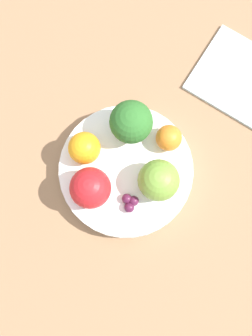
{
  "coord_description": "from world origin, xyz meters",
  "views": [
    {
      "loc": [
        0.13,
        0.04,
        0.71
      ],
      "look_at": [
        0.0,
        0.0,
        0.06
      ],
      "focal_mm": 50.0,
      "sensor_mm": 36.0,
      "label": 1
    }
  ],
  "objects_px": {
    "napkin": "(238,77)",
    "apple_green": "(159,180)",
    "bowl": "(126,171)",
    "apple_red": "(90,188)",
    "broccoli": "(131,122)",
    "grape_cluster": "(130,202)",
    "orange_front": "(169,138)",
    "orange_back": "(84,148)"
  },
  "relations": [
    {
      "from": "napkin",
      "to": "orange_front",
      "type": "bearing_deg",
      "value": -29.74
    },
    {
      "from": "bowl",
      "to": "grape_cluster",
      "type": "relative_size",
      "value": 7.56
    },
    {
      "from": "napkin",
      "to": "apple_red",
      "type": "bearing_deg",
      "value": -34.34
    },
    {
      "from": "broccoli",
      "to": "apple_red",
      "type": "xyz_separation_m",
      "value": [
        0.1,
        -0.03,
        -0.01
      ]
    },
    {
      "from": "apple_green",
      "to": "orange_front",
      "type": "bearing_deg",
      "value": -177.97
    },
    {
      "from": "apple_red",
      "to": "apple_green",
      "type": "xyz_separation_m",
      "value": [
        -0.04,
        0.09,
        0.0
      ]
    },
    {
      "from": "apple_red",
      "to": "orange_back",
      "type": "height_order",
      "value": "apple_red"
    },
    {
      "from": "apple_red",
      "to": "orange_back",
      "type": "xyz_separation_m",
      "value": [
        -0.05,
        -0.03,
        -0.01
      ]
    },
    {
      "from": "orange_back",
      "to": "grape_cluster",
      "type": "height_order",
      "value": "orange_back"
    },
    {
      "from": "orange_front",
      "to": "napkin",
      "type": "bearing_deg",
      "value": 150.26
    },
    {
      "from": "apple_green",
      "to": "orange_back",
      "type": "relative_size",
      "value": 1.26
    },
    {
      "from": "napkin",
      "to": "apple_green",
      "type": "bearing_deg",
      "value": -20.69
    },
    {
      "from": "apple_red",
      "to": "bowl",
      "type": "bearing_deg",
      "value": 139.24
    },
    {
      "from": "bowl",
      "to": "grape_cluster",
      "type": "xyz_separation_m",
      "value": [
        0.05,
        0.02,
        0.02
      ]
    },
    {
      "from": "apple_red",
      "to": "napkin",
      "type": "height_order",
      "value": "apple_red"
    },
    {
      "from": "bowl",
      "to": "apple_red",
      "type": "relative_size",
      "value": 3.37
    },
    {
      "from": "apple_red",
      "to": "napkin",
      "type": "xyz_separation_m",
      "value": [
        -0.24,
        0.16,
        -0.06
      ]
    },
    {
      "from": "bowl",
      "to": "apple_red",
      "type": "bearing_deg",
      "value": -40.76
    },
    {
      "from": "broccoli",
      "to": "apple_green",
      "type": "relative_size",
      "value": 1.25
    },
    {
      "from": "bowl",
      "to": "broccoli",
      "type": "relative_size",
      "value": 2.67
    },
    {
      "from": "apple_green",
      "to": "orange_back",
      "type": "distance_m",
      "value": 0.11
    },
    {
      "from": "apple_green",
      "to": "grape_cluster",
      "type": "xyz_separation_m",
      "value": [
        0.04,
        -0.03,
        -0.02
      ]
    },
    {
      "from": "bowl",
      "to": "grape_cluster",
      "type": "distance_m",
      "value": 0.05
    },
    {
      "from": "bowl",
      "to": "grape_cluster",
      "type": "bearing_deg",
      "value": 22.69
    },
    {
      "from": "apple_red",
      "to": "grape_cluster",
      "type": "xyz_separation_m",
      "value": [
        0.0,
        0.06,
        -0.02
      ]
    },
    {
      "from": "bowl",
      "to": "orange_front",
      "type": "distance_m",
      "value": 0.08
    },
    {
      "from": "apple_green",
      "to": "orange_front",
      "type": "relative_size",
      "value": 1.55
    },
    {
      "from": "broccoli",
      "to": "napkin",
      "type": "xyz_separation_m",
      "value": [
        -0.14,
        0.13,
        -0.07
      ]
    },
    {
      "from": "broccoli",
      "to": "napkin",
      "type": "relative_size",
      "value": 0.46
    },
    {
      "from": "napkin",
      "to": "grape_cluster",
      "type": "bearing_deg",
      "value": -23.92
    },
    {
      "from": "bowl",
      "to": "broccoli",
      "type": "bearing_deg",
      "value": -170.7
    },
    {
      "from": "orange_front",
      "to": "grape_cluster",
      "type": "xyz_separation_m",
      "value": [
        0.1,
        -0.03,
        -0.01
      ]
    },
    {
      "from": "apple_red",
      "to": "broccoli",
      "type": "bearing_deg",
      "value": 164.36
    },
    {
      "from": "broccoli",
      "to": "grape_cluster",
      "type": "bearing_deg",
      "value": 15.39
    },
    {
      "from": "bowl",
      "to": "orange_back",
      "type": "xyz_separation_m",
      "value": [
        -0.01,
        -0.06,
        0.04
      ]
    },
    {
      "from": "apple_red",
      "to": "orange_front",
      "type": "height_order",
      "value": "apple_red"
    },
    {
      "from": "broccoli",
      "to": "orange_front",
      "type": "distance_m",
      "value": 0.06
    },
    {
      "from": "orange_back",
      "to": "apple_green",
      "type": "bearing_deg",
      "value": 81.73
    },
    {
      "from": "apple_red",
      "to": "orange_front",
      "type": "relative_size",
      "value": 1.53
    },
    {
      "from": "orange_front",
      "to": "grape_cluster",
      "type": "relative_size",
      "value": 1.46
    },
    {
      "from": "apple_green",
      "to": "grape_cluster",
      "type": "distance_m",
      "value": 0.05
    },
    {
      "from": "broccoli",
      "to": "grape_cluster",
      "type": "relative_size",
      "value": 2.83
    }
  ]
}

